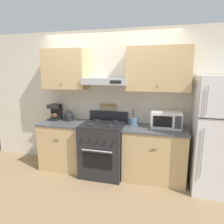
% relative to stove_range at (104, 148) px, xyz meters
% --- Properties ---
extents(ground_plane, '(16.00, 16.00, 0.00)m').
position_rel_stove_range_xyz_m(ground_plane, '(0.00, -0.27, -0.47)').
color(ground_plane, '#937551').
extents(wall_back, '(5.20, 0.46, 2.55)m').
position_rel_stove_range_xyz_m(wall_back, '(0.04, 0.33, 0.98)').
color(wall_back, beige).
rests_on(wall_back, ground_plane).
extents(counter_left, '(0.84, 0.63, 0.89)m').
position_rel_stove_range_xyz_m(counter_left, '(-0.79, 0.05, -0.02)').
color(counter_left, tan).
rests_on(counter_left, ground_plane).
extents(counter_right, '(1.04, 0.63, 0.89)m').
position_rel_stove_range_xyz_m(counter_right, '(0.89, 0.05, -0.02)').
color(counter_right, tan).
rests_on(counter_right, ground_plane).
extents(stove_range, '(0.73, 0.73, 1.08)m').
position_rel_stove_range_xyz_m(stove_range, '(0.00, 0.00, 0.00)').
color(stove_range, '#232326').
rests_on(stove_range, ground_plane).
extents(refrigerator, '(0.72, 0.75, 1.77)m').
position_rel_stove_range_xyz_m(refrigerator, '(1.82, -0.02, 0.41)').
color(refrigerator, white).
rests_on(refrigerator, ground_plane).
extents(tea_kettle, '(0.21, 0.16, 0.21)m').
position_rel_stove_range_xyz_m(tea_kettle, '(-0.74, 0.17, 0.50)').
color(tea_kettle, '#232326').
rests_on(tea_kettle, counter_left).
extents(coffee_maker, '(0.21, 0.22, 0.30)m').
position_rel_stove_range_xyz_m(coffee_maker, '(-1.04, 0.19, 0.57)').
color(coffee_maker, black).
rests_on(coffee_maker, counter_left).
extents(microwave, '(0.50, 0.40, 0.28)m').
position_rel_stove_range_xyz_m(microwave, '(1.06, 0.18, 0.56)').
color(microwave, white).
rests_on(microwave, counter_right).
extents(utensil_crock, '(0.13, 0.13, 0.28)m').
position_rel_stove_range_xyz_m(utensil_crock, '(0.50, 0.17, 0.49)').
color(utensil_crock, slate).
rests_on(utensil_crock, counter_right).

